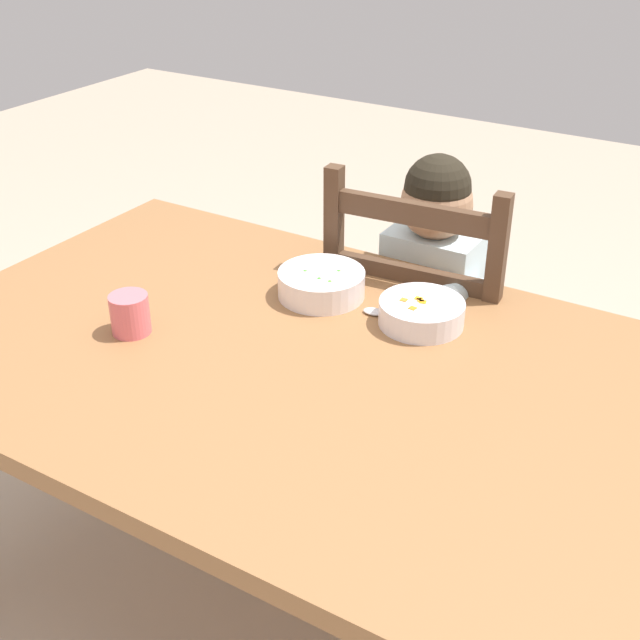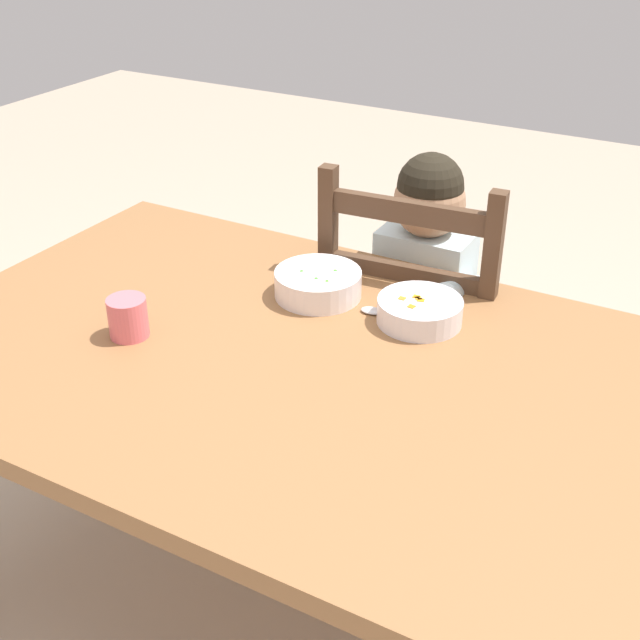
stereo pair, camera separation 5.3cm
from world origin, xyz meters
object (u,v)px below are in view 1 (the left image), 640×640
object	(u,v)px
child_figure	(426,287)
spoon	(382,314)
dining_chair	(424,348)
bowl_of_carrots	(421,312)
drinking_cup	(130,314)
bowl_of_peas	(321,283)
dining_table	(292,391)

from	to	relation	value
child_figure	spoon	xyz separation A→B (m)	(0.04, -0.30, 0.08)
dining_chair	bowl_of_carrots	size ratio (longest dim) A/B	5.40
spoon	drinking_cup	world-z (taller)	drinking_cup
bowl_of_peas	bowl_of_carrots	bearing A→B (deg)	-0.00
dining_chair	bowl_of_peas	size ratio (longest dim) A/B	5.01
dining_chair	bowl_of_carrots	distance (m)	0.42
dining_table	child_figure	xyz separation A→B (m)	(0.04, 0.53, 0.00)
dining_chair	child_figure	size ratio (longest dim) A/B	0.99
child_figure	spoon	world-z (taller)	child_figure
dining_chair	bowl_of_carrots	xyz separation A→B (m)	(0.11, -0.30, 0.28)
dining_chair	spoon	world-z (taller)	dining_chair
bowl_of_carrots	drinking_cup	xyz separation A→B (m)	(-0.48, -0.33, 0.01)
child_figure	bowl_of_carrots	size ratio (longest dim) A/B	5.44
bowl_of_peas	child_figure	bearing A→B (deg)	67.88
child_figure	bowl_of_peas	bearing A→B (deg)	-112.12
child_figure	bowl_of_carrots	bearing A→B (deg)	-67.89
child_figure	bowl_of_peas	size ratio (longest dim) A/B	5.04
dining_table	dining_chair	world-z (taller)	dining_chair
child_figure	bowl_of_peas	distance (m)	0.33
bowl_of_peas	spoon	bearing A→B (deg)	-3.77
bowl_of_carrots	dining_chair	bearing A→B (deg)	111.05
dining_chair	spoon	size ratio (longest dim) A/B	6.84
dining_chair	drinking_cup	bearing A→B (deg)	-120.41
dining_chair	spoon	bearing A→B (deg)	-84.18
child_figure	bowl_of_carrots	world-z (taller)	child_figure
child_figure	drinking_cup	bearing A→B (deg)	-120.31
bowl_of_peas	drinking_cup	xyz separation A→B (m)	(-0.25, -0.33, 0.01)
bowl_of_peas	spoon	distance (m)	0.16
bowl_of_peas	spoon	xyz separation A→B (m)	(0.15, -0.01, -0.03)
dining_chair	bowl_of_carrots	world-z (taller)	dining_chair
dining_table	spoon	world-z (taller)	spoon
bowl_of_peas	bowl_of_carrots	xyz separation A→B (m)	(0.24, -0.00, -0.00)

